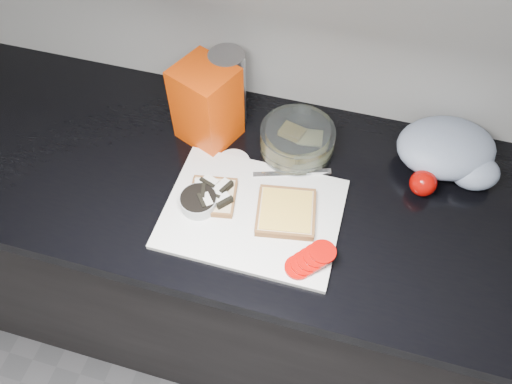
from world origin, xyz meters
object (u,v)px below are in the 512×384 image
Objects in this scene: cutting_board at (252,213)px; glass_bowl at (297,141)px; steel_canister at (228,89)px; bread_bag at (207,104)px.

glass_bowl is (0.05, 0.22, 0.03)m from cutting_board.
cutting_board is 0.23m from glass_bowl.
glass_bowl is 0.87× the size of steel_canister.
steel_canister is (-0.14, 0.28, 0.10)m from cutting_board.
cutting_board is 0.33m from steel_canister.
bread_bag is at bearing -116.85° from steel_canister.
bread_bag is at bearing 129.57° from cutting_board.
glass_bowl is at bearing 76.22° from cutting_board.
glass_bowl is 0.24m from bread_bag.
glass_bowl is 0.22m from steel_canister.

